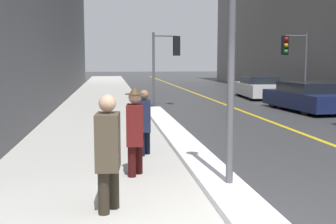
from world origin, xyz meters
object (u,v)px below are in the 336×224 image
(lamp_post, at_px, (232,10))
(pedestrian_with_shoulder_bag, at_px, (144,119))
(pedestrian_in_fedora, at_px, (135,128))
(parked_car_navy, at_px, (306,97))
(traffic_light_far, at_px, (293,53))
(pedestrian_trailing, at_px, (108,148))
(traffic_light_near, at_px, (168,54))
(parked_car_white, at_px, (259,87))

(lamp_post, bearing_deg, pedestrian_with_shoulder_bag, 112.94)
(lamp_post, xyz_separation_m, pedestrian_in_fedora, (-1.49, 1.10, -2.03))
(pedestrian_in_fedora, height_order, parked_car_navy, pedestrian_in_fedora)
(pedestrian_in_fedora, height_order, pedestrian_with_shoulder_bag, pedestrian_in_fedora)
(traffic_light_far, height_order, pedestrian_in_fedora, traffic_light_far)
(traffic_light_far, xyz_separation_m, pedestrian_with_shoulder_bag, (-7.95, -9.92, -1.68))
(lamp_post, bearing_deg, pedestrian_trailing, -159.17)
(lamp_post, bearing_deg, pedestrian_in_fedora, 143.43)
(traffic_light_near, xyz_separation_m, traffic_light_far, (6.01, -0.11, 0.03))
(parked_car_white, bearing_deg, pedestrian_with_shoulder_bag, 154.96)
(pedestrian_in_fedora, bearing_deg, traffic_light_near, 174.13)
(traffic_light_far, bearing_deg, parked_car_white, -91.00)
(traffic_light_far, distance_m, pedestrian_trailing, 16.13)
(traffic_light_far, bearing_deg, pedestrian_trailing, 53.76)
(pedestrian_in_fedora, relative_size, parked_car_navy, 0.35)
(traffic_light_near, relative_size, parked_car_navy, 0.72)
(traffic_light_near, bearing_deg, pedestrian_with_shoulder_bag, -108.19)
(traffic_light_far, bearing_deg, pedestrian_in_fedora, 51.34)
(traffic_light_near, xyz_separation_m, pedestrian_in_fedora, (-2.26, -11.72, -1.56))
(traffic_light_near, height_order, pedestrian_in_fedora, traffic_light_near)
(parked_car_white, bearing_deg, traffic_light_near, 128.26)
(parked_car_white, bearing_deg, traffic_light_far, -173.74)
(traffic_light_far, bearing_deg, pedestrian_with_shoulder_bag, 48.08)
(traffic_light_near, distance_m, parked_car_navy, 6.42)
(traffic_light_far, xyz_separation_m, parked_car_navy, (-0.38, -2.33, -1.91))
(parked_car_white, bearing_deg, parked_car_navy, -177.94)
(pedestrian_in_fedora, xyz_separation_m, parked_car_white, (8.11, 15.69, -0.30))
(pedestrian_in_fedora, height_order, parked_car_white, pedestrian_in_fedora)
(pedestrian_trailing, xyz_separation_m, pedestrian_in_fedora, (0.49, 1.86, -0.02))
(traffic_light_near, xyz_separation_m, parked_car_white, (5.85, 3.98, -1.86))
(pedestrian_with_shoulder_bag, xyz_separation_m, parked_car_navy, (7.57, 7.59, -0.23))
(pedestrian_trailing, relative_size, pedestrian_with_shoulder_bag, 1.12)
(parked_car_navy, bearing_deg, traffic_light_far, -13.77)
(lamp_post, height_order, parked_car_navy, lamp_post)
(pedestrian_with_shoulder_bag, height_order, parked_car_navy, pedestrian_with_shoulder_bag)
(pedestrian_in_fedora, bearing_deg, lamp_post, 58.45)
(traffic_light_far, xyz_separation_m, pedestrian_in_fedora, (-8.26, -11.60, -1.59))
(pedestrian_with_shoulder_bag, bearing_deg, parked_car_white, 155.93)
(pedestrian_with_shoulder_bag, bearing_deg, pedestrian_trailing, -7.68)
(parked_car_navy, xyz_separation_m, parked_car_white, (0.22, 6.42, 0.02))
(pedestrian_trailing, bearing_deg, pedestrian_with_shoulder_bag, 172.32)
(traffic_light_far, relative_size, pedestrian_trailing, 2.07)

